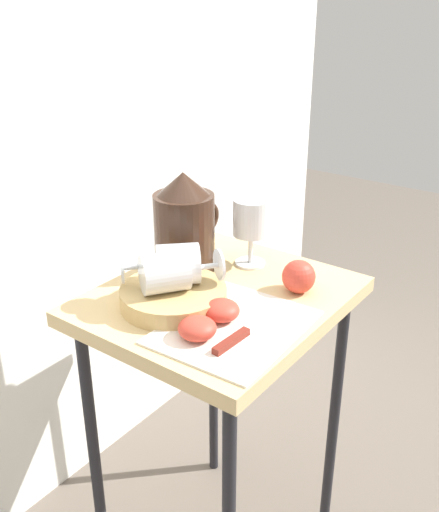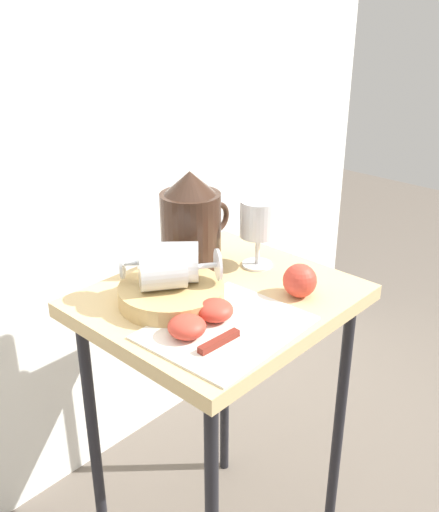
{
  "view_description": "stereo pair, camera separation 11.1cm",
  "coord_description": "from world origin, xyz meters",
  "px_view_note": "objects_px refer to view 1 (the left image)",
  "views": [
    {
      "loc": [
        -0.81,
        -0.6,
        1.23
      ],
      "look_at": [
        0.0,
        0.0,
        0.77
      ],
      "focal_mm": 41.65,
      "sensor_mm": 36.0,
      "label": 1
    },
    {
      "loc": [
        -0.74,
        -0.69,
        1.23
      ],
      "look_at": [
        0.0,
        0.0,
        0.77
      ],
      "focal_mm": 41.65,
      "sensor_mm": 36.0,
      "label": 2
    }
  ],
  "objects_px": {
    "table": "(220,331)",
    "apple_half_right": "(221,310)",
    "wine_glass_tipped_far": "(167,272)",
    "apple_whole": "(299,277)",
    "knife": "(244,333)",
    "pitcher": "(185,231)",
    "wine_glass_tipped_near": "(176,264)",
    "apple_half_left": "(197,328)",
    "wine_glass_upright": "(251,221)",
    "basket_tray": "(173,297)"
  },
  "relations": [
    {
      "from": "wine_glass_upright",
      "to": "apple_half_left",
      "type": "height_order",
      "value": "wine_glass_upright"
    },
    {
      "from": "basket_tray",
      "to": "knife",
      "type": "xyz_separation_m",
      "value": [
        -0.01,
        -0.17,
        -0.01
      ]
    },
    {
      "from": "apple_half_right",
      "to": "wine_glass_tipped_far",
      "type": "bearing_deg",
      "value": 99.56
    },
    {
      "from": "pitcher",
      "to": "knife",
      "type": "relative_size",
      "value": 0.93
    },
    {
      "from": "knife",
      "to": "table",
      "type": "bearing_deg",
      "value": 51.71
    },
    {
      "from": "table",
      "to": "basket_tray",
      "type": "distance_m",
      "value": 0.14
    },
    {
      "from": "wine_glass_upright",
      "to": "apple_whole",
      "type": "relative_size",
      "value": 2.23
    },
    {
      "from": "apple_whole",
      "to": "knife",
      "type": "height_order",
      "value": "apple_whole"
    },
    {
      "from": "apple_half_right",
      "to": "apple_whole",
      "type": "relative_size",
      "value": 1.0
    },
    {
      "from": "table",
      "to": "knife",
      "type": "xyz_separation_m",
      "value": [
        -0.1,
        -0.13,
        0.09
      ]
    },
    {
      "from": "table",
      "to": "wine_glass_tipped_far",
      "type": "distance_m",
      "value": 0.19
    },
    {
      "from": "wine_glass_upright",
      "to": "wine_glass_tipped_near",
      "type": "height_order",
      "value": "wine_glass_upright"
    },
    {
      "from": "table",
      "to": "pitcher",
      "type": "xyz_separation_m",
      "value": [
        0.05,
        0.13,
        0.17
      ]
    },
    {
      "from": "wine_glass_tipped_far",
      "to": "apple_whole",
      "type": "height_order",
      "value": "wine_glass_tipped_far"
    },
    {
      "from": "basket_tray",
      "to": "apple_whole",
      "type": "xyz_separation_m",
      "value": [
        0.18,
        -0.16,
        0.02
      ]
    },
    {
      "from": "wine_glass_upright",
      "to": "table",
      "type": "bearing_deg",
      "value": -169.31
    },
    {
      "from": "wine_glass_tipped_far",
      "to": "knife",
      "type": "relative_size",
      "value": 0.71
    },
    {
      "from": "pitcher",
      "to": "apple_half_right",
      "type": "bearing_deg",
      "value": -124.37
    },
    {
      "from": "table",
      "to": "wine_glass_tipped_near",
      "type": "height_order",
      "value": "wine_glass_tipped_near"
    },
    {
      "from": "table",
      "to": "wine_glass_upright",
      "type": "height_order",
      "value": "wine_glass_upright"
    },
    {
      "from": "basket_tray",
      "to": "pitcher",
      "type": "relative_size",
      "value": 0.95
    },
    {
      "from": "wine_glass_tipped_far",
      "to": "apple_half_left",
      "type": "relative_size",
      "value": 2.45
    },
    {
      "from": "wine_glass_tipped_near",
      "to": "wine_glass_tipped_far",
      "type": "distance_m",
      "value": 0.03
    },
    {
      "from": "basket_tray",
      "to": "wine_glass_upright",
      "type": "xyz_separation_m",
      "value": [
        0.23,
        -0.01,
        0.08
      ]
    },
    {
      "from": "apple_half_right",
      "to": "table",
      "type": "bearing_deg",
      "value": 38.5
    },
    {
      "from": "apple_whole",
      "to": "table",
      "type": "bearing_deg",
      "value": 130.02
    },
    {
      "from": "wine_glass_tipped_near",
      "to": "apple_half_right",
      "type": "height_order",
      "value": "wine_glass_tipped_near"
    },
    {
      "from": "basket_tray",
      "to": "apple_half_right",
      "type": "relative_size",
      "value": 3.05
    },
    {
      "from": "wine_glass_tipped_near",
      "to": "apple_half_left",
      "type": "bearing_deg",
      "value": -126.01
    },
    {
      "from": "wine_glass_tipped_near",
      "to": "apple_half_right",
      "type": "distance_m",
      "value": 0.13
    },
    {
      "from": "wine_glass_tipped_near",
      "to": "pitcher",
      "type": "bearing_deg",
      "value": 32.55
    },
    {
      "from": "wine_glass_tipped_far",
      "to": "apple_half_right",
      "type": "bearing_deg",
      "value": -80.44
    },
    {
      "from": "table",
      "to": "wine_glass_upright",
      "type": "bearing_deg",
      "value": 10.69
    },
    {
      "from": "wine_glass_tipped_far",
      "to": "knife",
      "type": "height_order",
      "value": "wine_glass_tipped_far"
    },
    {
      "from": "pitcher",
      "to": "table",
      "type": "bearing_deg",
      "value": -111.48
    },
    {
      "from": "table",
      "to": "apple_half_right",
      "type": "xyz_separation_m",
      "value": [
        -0.08,
        -0.06,
        0.11
      ]
    },
    {
      "from": "wine_glass_upright",
      "to": "knife",
      "type": "xyz_separation_m",
      "value": [
        -0.25,
        -0.15,
        -0.09
      ]
    },
    {
      "from": "wine_glass_upright",
      "to": "wine_glass_tipped_near",
      "type": "distance_m",
      "value": 0.22
    },
    {
      "from": "wine_glass_upright",
      "to": "wine_glass_tipped_far",
      "type": "distance_m",
      "value": 0.25
    },
    {
      "from": "table",
      "to": "apple_half_left",
      "type": "xyz_separation_m",
      "value": [
        -0.15,
        -0.07,
        0.11
      ]
    },
    {
      "from": "table",
      "to": "basket_tray",
      "type": "height_order",
      "value": "basket_tray"
    },
    {
      "from": "table",
      "to": "apple_half_right",
      "type": "bearing_deg",
      "value": -141.5
    },
    {
      "from": "wine_glass_tipped_near",
      "to": "wine_glass_upright",
      "type": "bearing_deg",
      "value": -6.31
    },
    {
      "from": "table",
      "to": "pitcher",
      "type": "relative_size",
      "value": 3.32
    },
    {
      "from": "pitcher",
      "to": "apple_half_left",
      "type": "relative_size",
      "value": 3.21
    },
    {
      "from": "wine_glass_tipped_far",
      "to": "wine_glass_tipped_near",
      "type": "bearing_deg",
      "value": 12.57
    },
    {
      "from": "apple_half_left",
      "to": "table",
      "type": "bearing_deg",
      "value": 23.75
    },
    {
      "from": "basket_tray",
      "to": "wine_glass_upright",
      "type": "bearing_deg",
      "value": -3.59
    },
    {
      "from": "table",
      "to": "wine_glass_tipped_near",
      "type": "distance_m",
      "value": 0.18
    },
    {
      "from": "wine_glass_tipped_near",
      "to": "apple_whole",
      "type": "height_order",
      "value": "wine_glass_tipped_near"
    }
  ]
}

